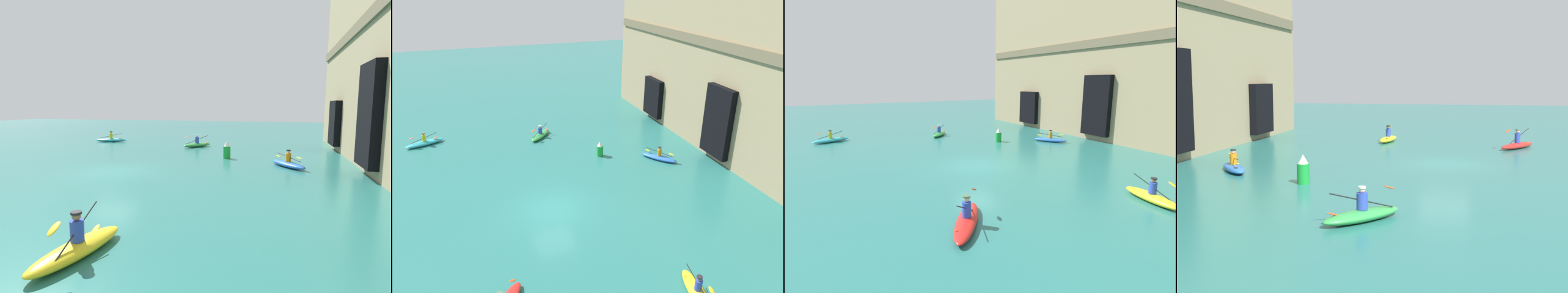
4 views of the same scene
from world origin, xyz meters
The scene contains 8 objects.
ground_plane centered at (0.00, 0.00, 0.00)m, with size 120.00×120.00×0.00m, color #28706B.
cliff_bluff centered at (-1.85, 16.83, 8.37)m, with size 36.53×7.24×16.81m.
kayak_yellow centered at (8.81, 4.28, 0.24)m, with size 2.96×1.18×1.13m.
kayak_red centered at (6.98, -4.01, 0.23)m, with size 3.29×2.56×1.25m.
kayak_cyan centered at (-12.88, -7.66, 0.22)m, with size 1.78×3.19×1.11m.
kayak_blue centered at (-3.92, 9.47, 0.21)m, with size 2.73×2.33×1.05m.
kayak_green centered at (-11.35, 1.85, 0.23)m, with size 2.72×2.44×1.08m.
marker_buoy centered at (-6.07, 5.42, 0.57)m, with size 0.51×0.51×1.22m.
Camera 3 is at (16.46, -8.54, 5.30)m, focal length 28.00 mm.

